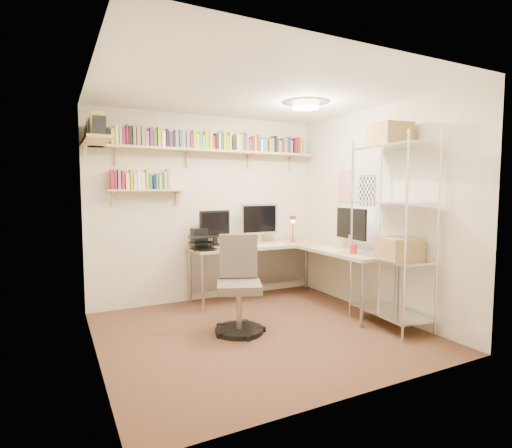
# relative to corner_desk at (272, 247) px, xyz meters

# --- Properties ---
(ground) EXTENTS (3.20, 3.20, 0.00)m
(ground) POSITION_rel_corner_desk_xyz_m (-0.68, -0.93, -0.75)
(ground) COLOR #42241C
(ground) RESTS_ON ground
(room_shell) EXTENTS (3.24, 3.04, 2.52)m
(room_shell) POSITION_rel_corner_desk_xyz_m (-0.68, -0.93, 0.80)
(room_shell) COLOR beige
(room_shell) RESTS_ON ground
(wall_shelves) EXTENTS (3.12, 1.09, 0.80)m
(wall_shelves) POSITION_rel_corner_desk_xyz_m (-1.11, 0.36, 1.28)
(wall_shelves) COLOR tan
(wall_shelves) RESTS_ON ground
(corner_desk) EXTENTS (2.05, 1.93, 1.31)m
(corner_desk) POSITION_rel_corner_desk_xyz_m (0.00, 0.00, 0.00)
(corner_desk) COLOR tan
(corner_desk) RESTS_ON ground
(office_chair) EXTENTS (0.59, 0.60, 1.02)m
(office_chair) POSITION_rel_corner_desk_xyz_m (-0.86, -0.81, -0.32)
(office_chair) COLOR black
(office_chair) RESTS_ON ground
(wire_rack) EXTENTS (0.52, 0.93, 2.22)m
(wire_rack) POSITION_rel_corner_desk_xyz_m (0.68, -1.44, 0.60)
(wire_rack) COLOR silver
(wire_rack) RESTS_ON ground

